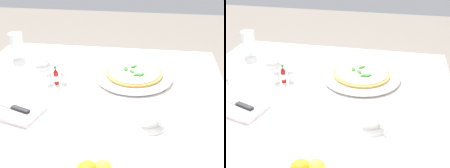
{
  "view_description": "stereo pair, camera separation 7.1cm",
  "coord_description": "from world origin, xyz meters",
  "views": [
    {
      "loc": [
        -0.23,
        0.97,
        1.35
      ],
      "look_at": [
        -0.08,
        -0.1,
        0.76
      ],
      "focal_mm": 48.54,
      "sensor_mm": 36.0,
      "label": 1
    },
    {
      "loc": [
        -0.3,
        0.96,
        1.35
      ],
      "look_at": [
        -0.08,
        -0.1,
        0.76
      ],
      "focal_mm": 48.54,
      "sensor_mm": 36.0,
      "label": 2
    }
  ],
  "objects": [
    {
      "name": "pizza",
      "position": [
        -0.17,
        -0.21,
        0.76
      ],
      "size": [
        0.25,
        0.25,
        0.02
      ],
      "color": "#C68E47",
      "rests_on": "pizza_plate"
    },
    {
      "name": "hot_sauce_bottle",
      "position": [
        0.15,
        -0.11,
        0.77
      ],
      "size": [
        0.02,
        0.02,
        0.08
      ],
      "color": "#B7140F",
      "rests_on": "dining_table"
    },
    {
      "name": "dining_table",
      "position": [
        0.0,
        0.0,
        0.61
      ],
      "size": [
        1.1,
        1.1,
        0.74
      ],
      "color": "white",
      "rests_on": "ground_plane"
    },
    {
      "name": "dinner_knife",
      "position": [
        0.26,
        0.12,
        0.76
      ],
      "size": [
        0.19,
        0.08,
        0.01
      ],
      "rotation": [
        0.0,
        0.0,
        -0.35
      ],
      "color": "silver",
      "rests_on": "napkin_folded"
    },
    {
      "name": "coffee_cup_back_corner",
      "position": [
        -0.24,
        0.12,
        0.76
      ],
      "size": [
        0.13,
        0.13,
        0.06
      ],
      "color": "white",
      "rests_on": "dining_table"
    },
    {
      "name": "napkin_folded",
      "position": [
        0.25,
        0.12,
        0.75
      ],
      "size": [
        0.25,
        0.18,
        0.02
      ],
      "rotation": [
        0.0,
        0.0,
        -0.25
      ],
      "color": "white",
      "rests_on": "dining_table"
    },
    {
      "name": "salt_shaker",
      "position": [
        0.18,
        -0.1,
        0.76
      ],
      "size": [
        0.03,
        0.03,
        0.06
      ],
      "color": "white",
      "rests_on": "dining_table"
    },
    {
      "name": "coffee_cup_far_right",
      "position": [
        0.27,
        -0.28,
        0.77
      ],
      "size": [
        0.13,
        0.13,
        0.07
      ],
      "color": "white",
      "rests_on": "dining_table"
    },
    {
      "name": "pizza_plate",
      "position": [
        -0.17,
        -0.21,
        0.75
      ],
      "size": [
        0.33,
        0.33,
        0.02
      ],
      "color": "white",
      "rests_on": "dining_table"
    },
    {
      "name": "pepper_shaker",
      "position": [
        0.13,
        -0.12,
        0.76
      ],
      "size": [
        0.03,
        0.03,
        0.06
      ],
      "color": "white",
      "rests_on": "dining_table"
    },
    {
      "name": "water_glass_left_edge",
      "position": [
        0.42,
        -0.35,
        0.8
      ],
      "size": [
        0.07,
        0.07,
        0.13
      ],
      "color": "white",
      "rests_on": "dining_table"
    }
  ]
}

